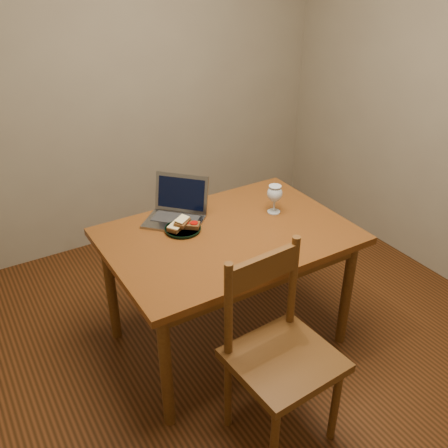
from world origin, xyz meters
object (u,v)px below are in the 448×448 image
milk_glass (274,199)px  table (228,246)px  plate (183,229)px  laptop (177,208)px  chair (281,347)px

milk_glass → table: bearing=-169.6°
table → plate: size_ratio=6.59×
table → plate: bearing=143.1°
laptop → plate: bearing=-60.2°
chair → table: bearing=75.2°
table → plate: 0.26m
milk_glass → chair: bearing=-123.5°
table → milk_glass: (0.35, 0.06, 0.17)m
table → laptop: 0.36m
table → milk_glass: 0.39m
chair → milk_glass: (0.48, 0.73, 0.30)m
table → milk_glass: bearing=10.4°
milk_glass → laptop: laptop is taller
laptop → chair: bearing=-42.4°
milk_glass → laptop: size_ratio=0.40×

